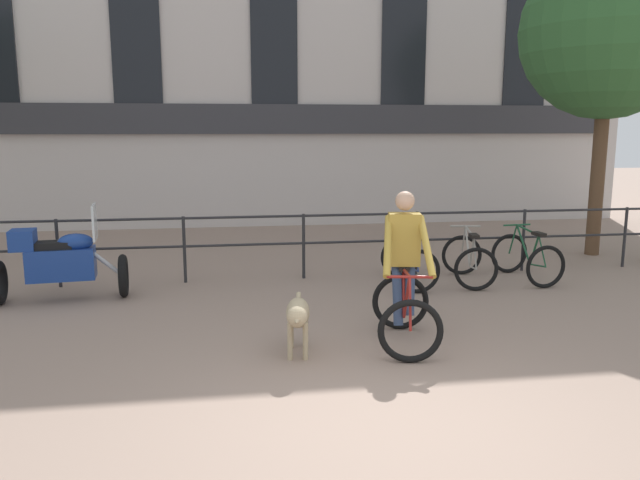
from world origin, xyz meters
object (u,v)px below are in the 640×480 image
at_px(dog, 298,315).
at_px(parked_motorcycle, 60,262).
at_px(parked_bicycle_mid_right, 527,258).
at_px(cyclist_with_bike, 405,276).
at_px(parked_bicycle_mid_left, 469,260).
at_px(parked_bicycle_near_lamp, 409,262).

height_order(dog, parked_motorcycle, parked_motorcycle).
distance_m(parked_motorcycle, parked_bicycle_mid_right, 7.02).
relative_size(dog, parked_motorcycle, 0.57).
bearing_deg(cyclist_with_bike, parked_bicycle_mid_left, 65.03).
bearing_deg(dog, cyclist_with_bike, 21.74).
bearing_deg(parked_bicycle_mid_left, cyclist_with_bike, 64.27).
relative_size(cyclist_with_bike, parked_bicycle_near_lamp, 1.51).
bearing_deg(parked_motorcycle, dog, -136.98).
relative_size(cyclist_with_bike, dog, 1.66).
relative_size(dog, parked_bicycle_mid_right, 0.88).
bearing_deg(dog, parked_bicycle_mid_right, 42.79).
bearing_deg(parked_bicycle_mid_right, parked_bicycle_near_lamp, -5.08).
xyz_separation_m(cyclist_with_bike, parked_bicycle_mid_right, (2.74, 2.49, -0.41)).
distance_m(dog, parked_bicycle_mid_right, 4.87).
relative_size(parked_bicycle_near_lamp, parked_bicycle_mid_right, 0.97).
relative_size(parked_motorcycle, parked_bicycle_mid_right, 1.55).
relative_size(parked_bicycle_mid_left, parked_bicycle_mid_right, 1.04).
bearing_deg(dog, parked_bicycle_mid_left, 50.56).
height_order(dog, parked_bicycle_mid_right, parked_bicycle_mid_right).
relative_size(cyclist_with_bike, parked_bicycle_mid_right, 1.46).
xyz_separation_m(dog, parked_bicycle_mid_left, (3.02, 2.80, -0.09)).
xyz_separation_m(cyclist_with_bike, dog, (-1.25, -0.31, -0.31)).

